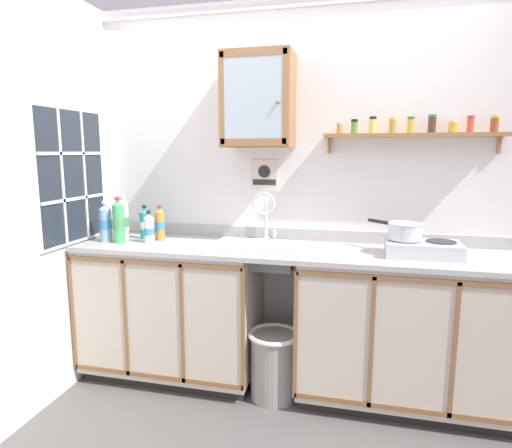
# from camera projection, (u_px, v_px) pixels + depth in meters

# --- Properties ---
(floor) EXTENTS (5.82, 5.82, 0.00)m
(floor) POSITION_uv_depth(u_px,v_px,m) (277.00, 416.00, 2.60)
(floor) COLOR #565451
(floor) RESTS_ON ground
(back_wall) EXTENTS (3.42, 0.07, 2.56)m
(back_wall) POSITION_uv_depth(u_px,v_px,m) (296.00, 192.00, 3.02)
(back_wall) COLOR white
(back_wall) RESTS_ON ground
(side_wall_left) EXTENTS (0.05, 3.43, 2.56)m
(side_wall_left) POSITION_uv_depth(u_px,v_px,m) (19.00, 203.00, 2.45)
(side_wall_left) COLOR white
(side_wall_left) RESTS_ON ground
(lower_cabinet_run) EXTENTS (1.20, 0.60, 0.93)m
(lower_cabinet_run) POSITION_uv_depth(u_px,v_px,m) (173.00, 311.00, 3.04)
(lower_cabinet_run) COLOR black
(lower_cabinet_run) RESTS_ON ground
(lower_cabinet_run_right) EXTENTS (1.31, 0.60, 0.93)m
(lower_cabinet_run_right) POSITION_uv_depth(u_px,v_px,m) (406.00, 332.00, 2.68)
(lower_cabinet_run_right) COLOR black
(lower_cabinet_run_right) RESTS_ON ground
(countertop) EXTENTS (2.78, 0.62, 0.03)m
(countertop) POSITION_uv_depth(u_px,v_px,m) (288.00, 251.00, 2.77)
(countertop) COLOR #B2B2AD
(countertop) RESTS_ON lower_cabinet_run
(backsplash) EXTENTS (2.78, 0.02, 0.08)m
(backsplash) POSITION_uv_depth(u_px,v_px,m) (295.00, 234.00, 3.03)
(backsplash) COLOR #B2B2AD
(backsplash) RESTS_ON countertop
(sink) EXTENTS (0.58, 0.44, 0.47)m
(sink) POSITION_uv_depth(u_px,v_px,m) (258.00, 249.00, 2.86)
(sink) COLOR silver
(sink) RESTS_ON countertop
(hot_plate_stove) EXTENTS (0.42, 0.26, 0.09)m
(hot_plate_stove) POSITION_uv_depth(u_px,v_px,m) (423.00, 249.00, 2.55)
(hot_plate_stove) COLOR silver
(hot_plate_stove) RESTS_ON countertop
(saucepan) EXTENTS (0.32, 0.30, 0.10)m
(saucepan) POSITION_uv_depth(u_px,v_px,m) (405.00, 230.00, 2.58)
(saucepan) COLOR silver
(saucepan) RESTS_ON hot_plate_stove
(bottle_juice_amber_0) EXTENTS (0.07, 0.07, 0.24)m
(bottle_juice_amber_0) POSITION_uv_depth(u_px,v_px,m) (160.00, 224.00, 3.02)
(bottle_juice_amber_0) COLOR gold
(bottle_juice_amber_0) RESTS_ON countertop
(bottle_detergent_teal_1) EXTENTS (0.07, 0.07, 0.24)m
(bottle_detergent_teal_1) POSITION_uv_depth(u_px,v_px,m) (145.00, 224.00, 3.06)
(bottle_detergent_teal_1) COLOR teal
(bottle_detergent_teal_1) RESTS_ON countertop
(bottle_opaque_white_2) EXTENTS (0.07, 0.07, 0.22)m
(bottle_opaque_white_2) POSITION_uv_depth(u_px,v_px,m) (149.00, 229.00, 2.93)
(bottle_opaque_white_2) COLOR white
(bottle_opaque_white_2) RESTS_ON countertop
(bottle_water_clear_3) EXTENTS (0.07, 0.07, 0.30)m
(bottle_water_clear_3) POSITION_uv_depth(u_px,v_px,m) (124.00, 219.00, 3.11)
(bottle_water_clear_3) COLOR silver
(bottle_water_clear_3) RESTS_ON countertop
(bottle_soda_green_4) EXTENTS (0.08, 0.08, 0.31)m
(bottle_soda_green_4) POSITION_uv_depth(u_px,v_px,m) (118.00, 222.00, 2.93)
(bottle_soda_green_4) COLOR #4CB266
(bottle_soda_green_4) RESTS_ON countertop
(bottle_water_blue_5) EXTENTS (0.09, 0.09, 0.28)m
(bottle_water_blue_5) POSITION_uv_depth(u_px,v_px,m) (106.00, 223.00, 2.97)
(bottle_water_blue_5) COLOR #8CB7E0
(bottle_water_blue_5) RESTS_ON countertop
(wall_cabinet) EXTENTS (0.45, 0.32, 0.60)m
(wall_cabinet) POSITION_uv_depth(u_px,v_px,m) (258.00, 100.00, 2.81)
(wall_cabinet) COLOR #996B42
(spice_shelf) EXTENTS (1.08, 0.14, 0.23)m
(spice_shelf) POSITION_uv_depth(u_px,v_px,m) (414.00, 132.00, 2.69)
(spice_shelf) COLOR #996B42
(warning_sign) EXTENTS (0.19, 0.01, 0.21)m
(warning_sign) POSITION_uv_depth(u_px,v_px,m) (264.00, 175.00, 3.02)
(warning_sign) COLOR silver
(window) EXTENTS (0.03, 0.69, 0.89)m
(window) POSITION_uv_depth(u_px,v_px,m) (72.00, 176.00, 2.85)
(window) COLOR #262D38
(trash_bin) EXTENTS (0.33, 0.33, 0.44)m
(trash_bin) POSITION_uv_depth(u_px,v_px,m) (274.00, 363.00, 2.77)
(trash_bin) COLOR gray
(trash_bin) RESTS_ON ground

